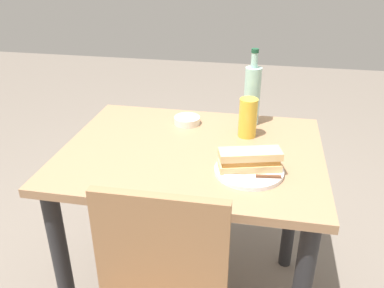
% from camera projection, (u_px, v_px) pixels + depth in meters
% --- Properties ---
extents(dining_table, '(0.95, 0.74, 0.76)m').
position_uv_depth(dining_table, '(192.00, 182.00, 1.54)').
color(dining_table, '#997251').
rests_on(dining_table, ground).
extents(plate_near, '(0.23, 0.23, 0.01)m').
position_uv_depth(plate_near, '(249.00, 171.00, 1.32)').
color(plate_near, white).
rests_on(plate_near, dining_table).
extents(baguette_sandwich_near, '(0.21, 0.12, 0.07)m').
position_uv_depth(baguette_sandwich_near, '(250.00, 160.00, 1.30)').
color(baguette_sandwich_near, '#DBB77A').
rests_on(baguette_sandwich_near, plate_near).
extents(knife_near, '(0.18, 0.03, 0.01)m').
position_uv_depth(knife_near, '(256.00, 176.00, 1.27)').
color(knife_near, silver).
rests_on(knife_near, plate_near).
extents(water_bottle, '(0.07, 0.07, 0.31)m').
position_uv_depth(water_bottle, '(252.00, 95.00, 1.63)').
color(water_bottle, '#99C6B7').
rests_on(water_bottle, dining_table).
extents(beer_glass, '(0.07, 0.07, 0.15)m').
position_uv_depth(beer_glass, '(248.00, 118.00, 1.54)').
color(beer_glass, gold).
rests_on(beer_glass, dining_table).
extents(olive_bowl, '(0.11, 0.11, 0.03)m').
position_uv_depth(olive_bowl, '(187.00, 120.00, 1.68)').
color(olive_bowl, silver).
rests_on(olive_bowl, dining_table).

